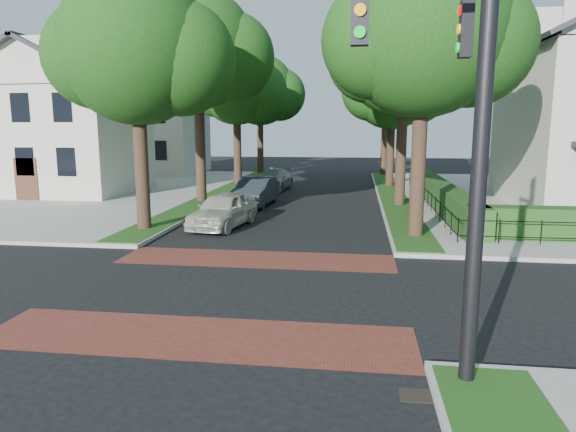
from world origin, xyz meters
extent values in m
plane|color=black|center=(0.00, 0.00, 0.00)|extent=(120.00, 120.00, 0.00)
cube|color=gray|center=(-19.50, 19.00, 0.07)|extent=(30.00, 30.00, 0.15)
cube|color=maroon|center=(0.00, 3.20, 0.01)|extent=(9.00, 2.20, 0.01)
cube|color=maroon|center=(0.00, -3.20, 0.01)|extent=(9.00, 2.20, 0.01)
cube|color=black|center=(4.30, -5.00, 0.01)|extent=(0.65, 0.45, 0.01)
cube|color=#194012|center=(5.40, 19.10, 0.16)|extent=(1.60, 29.80, 0.02)
cube|color=#194012|center=(-5.40, 19.10, 0.16)|extent=(1.60, 29.80, 0.02)
cylinder|color=black|center=(5.50, 7.00, 3.83)|extent=(0.56, 0.56, 7.35)
sphere|color=#17350E|center=(5.50, 7.00, 7.71)|extent=(6.20, 6.20, 6.20)
sphere|color=#17350E|center=(7.21, 7.30, 7.31)|extent=(4.65, 4.65, 4.65)
sphere|color=#17350E|center=(3.95, 6.80, 7.41)|extent=(4.34, 4.34, 4.34)
sphere|color=#17350E|center=(5.60, 8.55, 8.21)|extent=(4.03, 4.03, 4.03)
cylinder|color=black|center=(5.50, 15.00, 4.00)|extent=(0.56, 0.56, 7.70)
sphere|color=#17350E|center=(5.50, 15.00, 8.07)|extent=(6.60, 6.60, 6.60)
sphere|color=#17350E|center=(7.31, 15.30, 7.67)|extent=(4.95, 4.95, 4.95)
sphere|color=#17350E|center=(3.85, 14.80, 7.77)|extent=(4.62, 4.62, 4.62)
sphere|color=#17350E|center=(5.60, 16.65, 8.57)|extent=(4.29, 4.29, 4.29)
cylinder|color=black|center=(5.50, 24.00, 3.47)|extent=(0.56, 0.56, 6.65)
sphere|color=#17350E|center=(5.50, 24.00, 6.99)|extent=(5.80, 5.80, 5.80)
sphere|color=#17350E|center=(7.09, 24.30, 6.59)|extent=(4.35, 4.35, 4.35)
sphere|color=#17350E|center=(4.05, 23.80, 6.69)|extent=(4.06, 4.06, 4.06)
sphere|color=#17350E|center=(5.60, 25.45, 7.49)|extent=(3.77, 3.77, 3.77)
cylinder|color=black|center=(5.50, 33.00, 3.65)|extent=(0.56, 0.56, 7.00)
sphere|color=#17350E|center=(5.50, 33.00, 7.35)|extent=(6.00, 6.00, 6.00)
sphere|color=#17350E|center=(7.15, 33.30, 6.95)|extent=(4.50, 4.50, 4.50)
sphere|color=#17350E|center=(4.00, 32.80, 7.05)|extent=(4.20, 4.20, 4.20)
sphere|color=#17350E|center=(5.60, 34.50, 7.85)|extent=(3.90, 3.90, 3.90)
cylinder|color=black|center=(-5.50, 7.00, 3.65)|extent=(0.56, 0.56, 7.00)
sphere|color=#17350E|center=(-5.50, 7.00, 7.35)|extent=(6.00, 6.00, 6.00)
sphere|color=#17350E|center=(-3.85, 7.30, 6.95)|extent=(4.50, 4.50, 4.50)
sphere|color=#17350E|center=(-7.00, 6.80, 7.05)|extent=(4.20, 4.20, 4.20)
sphere|color=#17350E|center=(-5.40, 8.50, 7.85)|extent=(3.90, 3.90, 3.90)
cylinder|color=black|center=(-5.50, 15.00, 4.17)|extent=(0.56, 0.56, 8.05)
sphere|color=#17350E|center=(-5.50, 15.00, 8.43)|extent=(6.40, 6.40, 6.40)
sphere|color=#17350E|center=(-3.74, 15.30, 8.03)|extent=(4.80, 4.80, 4.80)
sphere|color=#17350E|center=(-7.10, 14.80, 8.13)|extent=(4.48, 4.48, 4.48)
sphere|color=#17350E|center=(-5.40, 16.60, 8.93)|extent=(4.16, 4.16, 4.16)
cylinder|color=black|center=(-5.50, 24.00, 3.58)|extent=(0.56, 0.56, 6.86)
sphere|color=#17350E|center=(-5.50, 24.00, 7.21)|extent=(5.60, 5.60, 5.60)
sphere|color=#17350E|center=(-3.96, 24.30, 6.81)|extent=(4.20, 4.20, 4.20)
sphere|color=#17350E|center=(-6.90, 23.80, 6.91)|extent=(3.92, 3.92, 3.92)
sphere|color=#17350E|center=(-5.40, 25.40, 7.71)|extent=(3.64, 3.64, 3.64)
cylinder|color=black|center=(-5.50, 33.00, 3.72)|extent=(0.56, 0.56, 7.14)
sphere|color=#17350E|center=(-5.50, 33.00, 7.49)|extent=(6.20, 6.20, 6.20)
sphere|color=#17350E|center=(-3.79, 33.30, 7.09)|extent=(4.65, 4.65, 4.65)
sphere|color=#17350E|center=(-7.05, 32.80, 7.19)|extent=(4.34, 4.34, 4.34)
sphere|color=#17350E|center=(-5.40, 34.55, 7.99)|extent=(4.03, 4.03, 4.03)
cube|color=#1B3A14|center=(7.70, 15.00, 0.75)|extent=(1.00, 18.00, 1.20)
cube|color=beige|center=(-15.50, 18.00, 3.40)|extent=(9.00, 8.00, 6.50)
cube|color=maroon|center=(-12.80, 16.40, 8.47)|extent=(0.80, 0.80, 3.64)
cube|color=beige|center=(-15.50, 32.00, 3.40)|extent=(9.00, 8.00, 6.50)
cube|color=maroon|center=(-12.80, 30.40, 8.47)|extent=(0.80, 0.80, 3.64)
cylinder|color=black|center=(5.10, -4.60, 4.15)|extent=(0.26, 0.26, 8.00)
cube|color=black|center=(3.20, -4.60, 6.05)|extent=(0.28, 0.22, 1.00)
cylinder|color=orange|center=(3.20, -4.73, 6.05)|extent=(0.18, 0.05, 0.18)
cylinder|color=#0CB226|center=(3.20, -4.73, 5.73)|extent=(0.18, 0.05, 0.18)
cube|color=black|center=(5.10, -2.90, 6.05)|extent=(0.22, 0.28, 1.00)
cylinder|color=red|center=(4.97, -2.90, 6.37)|extent=(0.05, 0.18, 0.18)
cylinder|color=orange|center=(4.97, -2.90, 6.05)|extent=(0.05, 0.18, 0.18)
cylinder|color=#0CB226|center=(4.97, -2.90, 5.73)|extent=(0.05, 0.18, 0.18)
imported|color=beige|center=(-2.49, 8.33, 0.77)|extent=(2.51, 4.73, 1.53)
imported|color=#1F272F|center=(-2.30, 14.57, 0.79)|extent=(2.02, 4.89, 1.57)
imported|color=gray|center=(-2.44, 21.62, 0.71)|extent=(2.40, 5.05, 1.42)
camera|label=1|loc=(3.21, -12.92, 4.32)|focal=32.00mm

